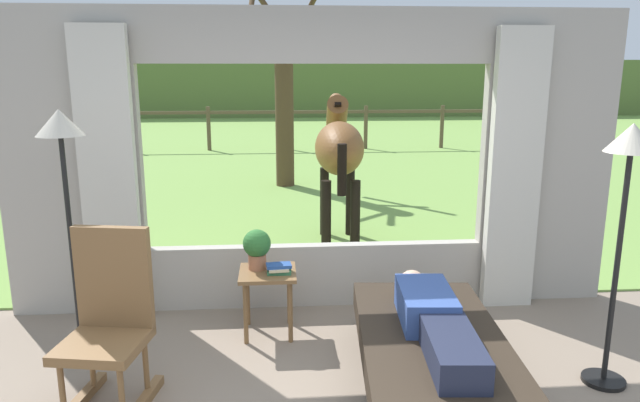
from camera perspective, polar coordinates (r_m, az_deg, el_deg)
name	(u,v)px	position (r m, az deg, el deg)	size (l,w,h in m)	color
back_wall_with_window	(316,166)	(4.96, -0.42, 3.43)	(5.20, 0.12, 2.55)	#ADA599
curtain_panel_left	(109,178)	(5.00, -19.99, 2.15)	(0.44, 0.10, 2.40)	beige
curtain_panel_right	(515,172)	(5.23, 18.51, 2.71)	(0.44, 0.10, 2.40)	beige
outdoor_pasture_lawn	(287,145)	(15.92, -3.21, 5.47)	(36.00, 21.68, 0.02)	#759E47
distant_hill_ridge	(282,88)	(25.64, -3.77, 10.95)	(36.00, 2.00, 2.40)	#586D36
recliner_sofa	(429,358)	(3.99, 10.67, -14.91)	(1.03, 1.77, 0.42)	black
reclining_person	(434,318)	(3.82, 11.06, -11.22)	(0.39, 1.44, 0.22)	#334C8C
rocking_chair	(109,321)	(3.88, -19.95, -11.02)	(0.57, 0.75, 1.12)	brown
side_table	(268,283)	(4.62, -5.13, -7.96)	(0.44, 0.44, 0.52)	brown
potted_plant	(257,247)	(4.59, -6.19, -4.47)	(0.22, 0.22, 0.32)	#9E6042
book_stack	(279,269)	(4.52, -4.05, -6.62)	(0.20, 0.16, 0.07)	#337247
floor_lamp_left	(63,160)	(4.36, -23.85, 3.68)	(0.32, 0.32, 1.80)	black
floor_lamp_right	(628,177)	(4.09, 27.89, 2.07)	(0.32, 0.32, 1.74)	black
horse	(339,148)	(6.78, 1.87, 5.18)	(0.64, 1.82, 1.73)	brown
pasture_tree	(283,91)	(10.23, -3.59, 10.66)	(1.24, 1.24, 3.62)	#4C3823
pasture_fence_line	(288,121)	(14.94, -3.16, 7.82)	(16.10, 0.10, 1.10)	brown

